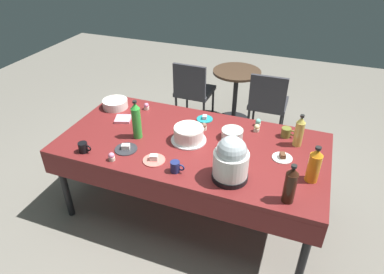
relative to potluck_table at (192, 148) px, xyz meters
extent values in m
plane|color=slate|center=(0.00, 0.00, -0.69)|extent=(9.00, 9.00, 0.00)
cube|color=maroon|center=(0.00, 0.00, 0.04)|extent=(2.20, 1.10, 0.04)
cylinder|color=black|center=(-1.02, -0.47, -0.33)|extent=(0.06, 0.06, 0.71)
cylinder|color=black|center=(1.02, -0.47, -0.33)|extent=(0.06, 0.06, 0.71)
cylinder|color=black|center=(-1.02, 0.47, -0.33)|extent=(0.06, 0.06, 0.71)
cylinder|color=black|center=(1.02, 0.47, -0.33)|extent=(0.06, 0.06, 0.71)
cube|color=maroon|center=(0.00, -0.55, -0.07)|extent=(2.20, 0.01, 0.18)
cube|color=maroon|center=(0.00, 0.55, -0.07)|extent=(2.20, 0.01, 0.18)
cylinder|color=silver|center=(-0.03, 0.01, 0.07)|extent=(0.30, 0.30, 0.01)
cylinder|color=white|center=(-0.03, 0.01, 0.13)|extent=(0.25, 0.25, 0.11)
cylinder|color=white|center=(-0.03, 0.01, 0.19)|extent=(0.24, 0.24, 0.01)
cylinder|color=black|center=(0.42, -0.34, 0.08)|extent=(0.26, 0.26, 0.04)
cylinder|color=white|center=(0.42, -0.34, 0.19)|extent=(0.25, 0.25, 0.18)
sphere|color=#B2BCC1|center=(0.42, -0.34, 0.30)|extent=(0.21, 0.21, 0.21)
cylinder|color=#B2C6BC|center=(0.30, 0.18, 0.10)|extent=(0.18, 0.18, 0.08)
cylinder|color=silver|center=(-0.92, 0.31, 0.10)|extent=(0.24, 0.24, 0.08)
cylinder|color=#E07266|center=(-0.18, -0.34, 0.07)|extent=(0.17, 0.17, 0.01)
cube|color=white|center=(-0.18, -0.34, 0.09)|extent=(0.07, 0.06, 0.04)
cylinder|color=#2D2D33|center=(-0.46, -0.29, 0.07)|extent=(0.18, 0.18, 0.01)
cube|color=white|center=(-0.46, -0.29, 0.09)|extent=(0.08, 0.06, 0.04)
cylinder|color=teal|center=(-0.02, 0.39, 0.07)|extent=(0.15, 0.15, 0.01)
cube|color=beige|center=(-0.02, 0.39, 0.09)|extent=(0.05, 0.06, 0.03)
cylinder|color=white|center=(0.74, 0.03, 0.07)|extent=(0.16, 0.16, 0.01)
cube|color=brown|center=(0.74, 0.03, 0.09)|extent=(0.06, 0.07, 0.04)
cylinder|color=beige|center=(-0.62, 0.38, 0.08)|extent=(0.05, 0.05, 0.03)
sphere|color=pink|center=(-0.62, 0.38, 0.11)|extent=(0.05, 0.05, 0.05)
cylinder|color=beige|center=(0.47, 0.36, 0.08)|extent=(0.05, 0.05, 0.03)
sphere|color=beige|center=(0.47, 0.36, 0.11)|extent=(0.05, 0.05, 0.05)
cylinder|color=beige|center=(0.46, 0.46, 0.08)|extent=(0.05, 0.05, 0.03)
sphere|color=#6BC6B2|center=(0.46, 0.46, 0.11)|extent=(0.05, 0.05, 0.05)
cylinder|color=beige|center=(0.03, 0.22, 0.08)|extent=(0.05, 0.05, 0.03)
sphere|color=brown|center=(0.03, 0.22, 0.11)|extent=(0.05, 0.05, 0.05)
cylinder|color=beige|center=(-0.49, -0.45, 0.08)|extent=(0.05, 0.05, 0.03)
sphere|color=pink|center=(-0.49, -0.45, 0.11)|extent=(0.05, 0.05, 0.05)
cylinder|color=orange|center=(0.96, -0.16, 0.17)|extent=(0.09, 0.09, 0.22)
cone|color=orange|center=(0.96, -0.16, 0.30)|extent=(0.08, 0.08, 0.05)
cylinder|color=black|center=(0.96, -0.16, 0.34)|extent=(0.04, 0.04, 0.02)
cylinder|color=#33190F|center=(0.83, -0.43, 0.18)|extent=(0.08, 0.08, 0.23)
cone|color=#33190F|center=(0.83, -0.43, 0.31)|extent=(0.07, 0.07, 0.05)
cylinder|color=black|center=(0.83, -0.43, 0.35)|extent=(0.04, 0.04, 0.02)
cylinder|color=green|center=(-0.46, -0.09, 0.20)|extent=(0.08, 0.08, 0.27)
cone|color=green|center=(-0.46, -0.09, 0.36)|extent=(0.07, 0.07, 0.05)
cylinder|color=black|center=(-0.46, -0.09, 0.40)|extent=(0.03, 0.03, 0.02)
cylinder|color=gold|center=(0.82, 0.26, 0.17)|extent=(0.07, 0.07, 0.21)
cone|color=gold|center=(0.82, 0.26, 0.30)|extent=(0.07, 0.07, 0.05)
cylinder|color=black|center=(0.82, 0.26, 0.33)|extent=(0.03, 0.03, 0.02)
cylinder|color=olive|center=(0.72, 0.36, 0.10)|extent=(0.08, 0.08, 0.08)
torus|color=olive|center=(0.77, 0.36, 0.11)|extent=(0.05, 0.01, 0.05)
cylinder|color=navy|center=(0.02, -0.41, 0.11)|extent=(0.07, 0.07, 0.09)
torus|color=navy|center=(0.07, -0.41, 0.11)|extent=(0.06, 0.01, 0.06)
cylinder|color=black|center=(-0.76, -0.43, 0.10)|extent=(0.07, 0.07, 0.08)
torus|color=black|center=(-0.71, -0.43, 0.11)|extent=(0.05, 0.01, 0.05)
cube|color=pink|center=(-0.72, 0.12, 0.07)|extent=(0.18, 0.18, 0.02)
cube|color=#333338|center=(-0.55, 1.58, -0.26)|extent=(0.44, 0.44, 0.05)
cube|color=#333338|center=(-0.55, 1.38, -0.04)|extent=(0.42, 0.04, 0.40)
cylinder|color=black|center=(-0.36, 1.77, -0.49)|extent=(0.03, 0.03, 0.40)
cylinder|color=black|center=(-0.74, 1.77, -0.49)|extent=(0.03, 0.03, 0.40)
cylinder|color=black|center=(-0.36, 1.39, -0.49)|extent=(0.03, 0.03, 0.40)
cylinder|color=black|center=(-0.74, 1.39, -0.49)|extent=(0.03, 0.03, 0.40)
cube|color=#333338|center=(0.40, 1.58, -0.26)|extent=(0.45, 0.45, 0.05)
cube|color=#333338|center=(0.40, 1.38, -0.04)|extent=(0.42, 0.05, 0.40)
cylinder|color=black|center=(0.59, 1.77, -0.49)|extent=(0.03, 0.03, 0.40)
cylinder|color=black|center=(0.21, 1.76, -0.49)|extent=(0.03, 0.03, 0.40)
cylinder|color=black|center=(0.59, 1.39, -0.49)|extent=(0.03, 0.03, 0.40)
cylinder|color=black|center=(0.21, 1.38, -0.49)|extent=(0.03, 0.03, 0.40)
cylinder|color=#473323|center=(-0.05, 1.73, 0.02)|extent=(0.60, 0.60, 0.03)
cylinder|color=black|center=(-0.05, 1.73, -0.33)|extent=(0.06, 0.06, 0.67)
cylinder|color=black|center=(-0.05, 1.73, -0.68)|extent=(0.44, 0.44, 0.02)
camera|label=1|loc=(0.82, -2.19, 1.64)|focal=31.68mm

